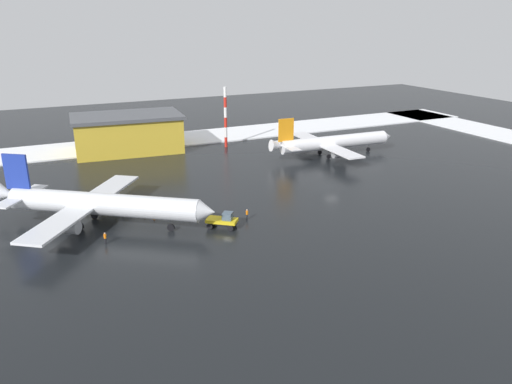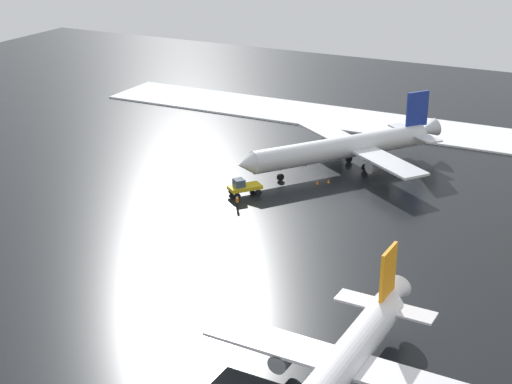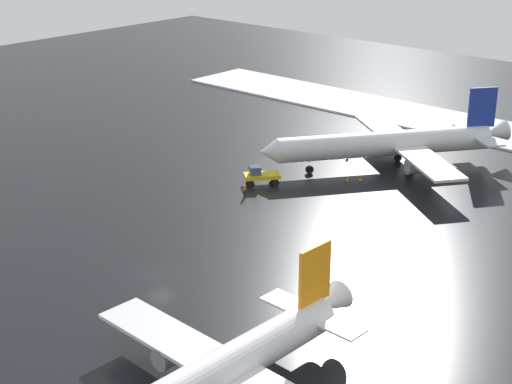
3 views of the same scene
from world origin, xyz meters
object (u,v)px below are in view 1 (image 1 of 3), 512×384
at_px(airplane_foreground_jet, 98,204).
at_px(airplane_distant_tail, 332,142).
at_px(cargo_hangar, 128,133).
at_px(ground_crew_beside_wing, 105,237).
at_px(pushback_tug, 223,220).
at_px(traffic_cone_near_nose, 154,218).
at_px(traffic_cone_mid_line, 145,216).
at_px(ground_crew_mid_apron, 247,214).
at_px(antenna_mast, 226,117).

height_order(airplane_foreground_jet, airplane_distant_tail, airplane_foreground_jet).
bearing_deg(airplane_distant_tail, airplane_foreground_jet, -158.00).
relative_size(airplane_foreground_jet, cargo_hangar, 1.16).
bearing_deg(ground_crew_beside_wing, airplane_foreground_jet, 108.92).
height_order(airplane_foreground_jet, pushback_tug, airplane_foreground_jet).
relative_size(traffic_cone_near_nose, traffic_cone_mid_line, 1.00).
distance_m(airplane_foreground_jet, ground_crew_mid_apron, 22.59).
bearing_deg(traffic_cone_mid_line, airplane_distant_tail, -157.62).
height_order(airplane_distant_tail, ground_crew_mid_apron, airplane_distant_tail).
distance_m(traffic_cone_near_nose, traffic_cone_mid_line, 1.75).
bearing_deg(traffic_cone_near_nose, cargo_hangar, -96.96).
relative_size(airplane_distant_tail, cargo_hangar, 1.22).
bearing_deg(traffic_cone_near_nose, ground_crew_mid_apron, 154.92).
bearing_deg(ground_crew_mid_apron, traffic_cone_near_nose, 163.26).
distance_m(ground_crew_mid_apron, traffic_cone_mid_line, 16.22).
bearing_deg(cargo_hangar, airplane_distant_tail, 154.48).
distance_m(airplane_foreground_jet, traffic_cone_mid_line, 7.50).
bearing_deg(pushback_tug, airplane_foreground_jet, -169.65).
height_order(airplane_foreground_jet, traffic_cone_near_nose, airplane_foreground_jet).
bearing_deg(antenna_mast, traffic_cone_near_nose, 54.50).
bearing_deg(antenna_mast, cargo_hangar, -14.77).
relative_size(airplane_distant_tail, ground_crew_beside_wing, 18.72).
bearing_deg(pushback_tug, ground_crew_beside_wing, -147.20).
xyz_separation_m(airplane_distant_tail, pushback_tug, (38.18, 28.67, -1.86)).
distance_m(airplane_foreground_jet, antenna_mast, 52.62).
bearing_deg(airplane_foreground_jet, cargo_hangar, 109.14).
bearing_deg(antenna_mast, pushback_tug, 67.54).
height_order(antenna_mast, traffic_cone_near_nose, antenna_mast).
bearing_deg(airplane_foreground_jet, antenna_mast, 82.77).
distance_m(pushback_tug, traffic_cone_mid_line, 13.32).
xyz_separation_m(airplane_foreground_jet, cargo_hangar, (-13.51, -44.06, 0.96)).
xyz_separation_m(ground_crew_beside_wing, antenna_mast, (-36.51, -45.31, 6.36)).
bearing_deg(cargo_hangar, ground_crew_mid_apron, 103.39).
bearing_deg(ground_crew_beside_wing, cargo_hangar, 97.15).
relative_size(ground_crew_mid_apron, traffic_cone_near_nose, 3.11).
xyz_separation_m(traffic_cone_near_nose, traffic_cone_mid_line, (1.21, -1.26, 0.00)).
bearing_deg(airplane_foreground_jet, ground_crew_beside_wing, -57.26).
bearing_deg(ground_crew_mid_apron, airplane_distant_tail, 47.31).
bearing_deg(traffic_cone_mid_line, airplane_foreground_jet, -0.09).
height_order(ground_crew_mid_apron, traffic_cone_mid_line, ground_crew_mid_apron).
bearing_deg(ground_crew_beside_wing, pushback_tug, 16.71).
relative_size(airplane_distant_tail, ground_crew_mid_apron, 18.72).
relative_size(ground_crew_beside_wing, antenna_mast, 0.12).
height_order(airplane_foreground_jet, traffic_cone_mid_line, airplane_foreground_jet).
xyz_separation_m(pushback_tug, ground_crew_mid_apron, (-4.53, -1.44, -0.31)).
bearing_deg(ground_crew_mid_apron, traffic_cone_mid_line, 161.03).
bearing_deg(pushback_tug, antenna_mast, 106.00).
height_order(ground_crew_beside_wing, cargo_hangar, cargo_hangar).
distance_m(airplane_distant_tail, ground_crew_beside_wing, 61.53).
relative_size(airplane_foreground_jet, antenna_mast, 2.07).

